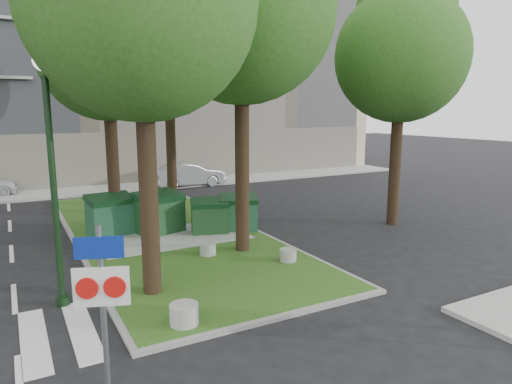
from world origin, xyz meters
TOP-DOWN VIEW (x-y plane):
  - ground at (0.00, 0.00)m, footprint 120.00×120.00m
  - median_island at (0.50, 8.00)m, footprint 6.00×16.00m
  - median_kerb at (0.50, 8.00)m, footprint 6.30×16.30m
  - building_sidewalk at (0.00, 18.50)m, footprint 42.00×3.00m
  - zebra_crossing at (-3.75, 1.50)m, footprint 5.00×3.00m
  - apartment_building at (0.00, 26.00)m, footprint 41.00×12.00m
  - tree_median_mid at (-0.91, 9.06)m, footprint 4.80×4.80m
  - tree_median_far at (2.29, 12.06)m, footprint 5.80×5.80m
  - tree_street_right at (9.09, 5.06)m, footprint 5.00×5.00m
  - dumpster_a at (-1.29, 8.38)m, footprint 1.72×1.32m
  - dumpster_b at (0.31, 7.84)m, footprint 1.87×1.54m
  - dumpster_c at (1.91, 6.95)m, footprint 1.56×1.30m
  - dumpster_d at (3.00, 6.81)m, footprint 1.69×1.47m
  - bollard_left at (-1.41, 0.50)m, footprint 0.61×0.61m
  - bollard_right at (2.68, 2.87)m, footprint 0.50×0.50m
  - bollard_mid at (0.82, 4.54)m, footprint 0.50×0.50m
  - litter_bin at (3.20, 7.58)m, footprint 0.38×0.38m
  - street_lamp at (-3.50, 3.01)m, footprint 0.46×0.46m
  - traffic_sign_pole at (-3.25, -1.06)m, footprint 0.80×0.35m
  - car_silver at (4.99, 17.45)m, footprint 4.34×1.66m

SIDE VIEW (x-z plane):
  - ground at x=0.00m, z-range 0.00..0.00m
  - zebra_crossing at x=-3.75m, z-range 0.00..0.01m
  - median_kerb at x=0.50m, z-range 0.00..0.10m
  - median_island at x=0.50m, z-range 0.00..0.12m
  - building_sidewalk at x=0.00m, z-range 0.00..0.12m
  - bollard_right at x=2.68m, z-range 0.12..0.47m
  - bollard_mid at x=0.82m, z-range 0.12..0.48m
  - bollard_left at x=-1.41m, z-range 0.12..0.55m
  - litter_bin at x=3.20m, z-range 0.12..0.78m
  - car_silver at x=4.99m, z-range 0.00..1.41m
  - dumpster_c at x=1.91m, z-range 0.09..1.34m
  - dumpster_d at x=3.00m, z-range 0.09..1.41m
  - dumpster_a at x=-1.29m, z-range 0.09..1.55m
  - dumpster_b at x=0.31m, z-range 0.09..1.60m
  - traffic_sign_pole at x=-3.25m, z-range 0.40..3.22m
  - street_lamp at x=-3.50m, z-range 0.74..6.53m
  - tree_median_mid at x=-0.91m, z-range 1.98..11.97m
  - tree_street_right at x=9.09m, z-range 1.95..12.02m
  - apartment_building at x=0.00m, z-range 0.00..16.00m
  - tree_median_far at x=2.29m, z-range 2.36..14.28m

